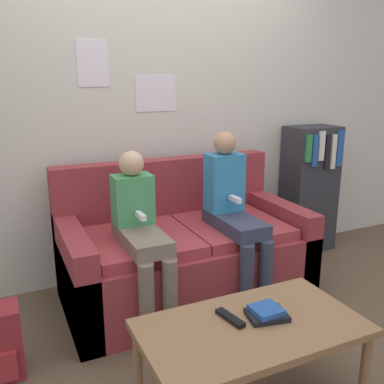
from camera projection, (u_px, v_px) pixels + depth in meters
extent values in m
plane|color=brown|center=(221.00, 334.00, 2.57)|extent=(10.00, 10.00, 0.00)
cube|color=beige|center=(155.00, 104.00, 3.16)|extent=(8.00, 0.06, 2.60)
cube|color=silver|center=(93.00, 63.00, 2.88)|extent=(0.21, 0.00, 0.31)
cube|color=silver|center=(156.00, 94.00, 3.12)|extent=(0.31, 0.00, 0.26)
cube|color=maroon|center=(186.00, 267.00, 2.95)|extent=(1.63, 0.86, 0.45)
cube|color=maroon|center=(166.00, 190.00, 3.15)|extent=(1.63, 0.14, 0.47)
cube|color=maroon|center=(75.00, 277.00, 2.63)|extent=(0.14, 0.86, 0.61)
cube|color=maroon|center=(276.00, 239.00, 3.24)|extent=(0.14, 0.86, 0.61)
cube|color=#A1343A|center=(140.00, 241.00, 2.72)|extent=(0.66, 0.70, 0.07)
cube|color=#A1343A|center=(231.00, 226.00, 2.99)|extent=(0.66, 0.70, 0.07)
cube|color=#8E6642|center=(252.00, 328.00, 1.92)|extent=(1.01, 0.56, 0.04)
cylinder|color=#8E6642|center=(365.00, 371.00, 1.95)|extent=(0.04, 0.04, 0.38)
cylinder|color=#8E6642|center=(138.00, 365.00, 2.00)|extent=(0.04, 0.04, 0.38)
cylinder|color=#8E6642|center=(298.00, 319.00, 2.37)|extent=(0.04, 0.04, 0.38)
cylinder|color=#756656|center=(147.00, 307.00, 2.37)|extent=(0.09, 0.09, 0.52)
cylinder|color=#756656|center=(170.00, 302.00, 2.42)|extent=(0.09, 0.09, 0.52)
cube|color=#756656|center=(142.00, 238.00, 2.55)|extent=(0.23, 0.53, 0.09)
cube|color=#429356|center=(133.00, 199.00, 2.64)|extent=(0.24, 0.16, 0.31)
sphere|color=tan|center=(131.00, 163.00, 2.58)|extent=(0.15, 0.15, 0.15)
cube|color=white|center=(141.00, 216.00, 2.52)|extent=(0.03, 0.12, 0.03)
cylinder|color=#33384C|center=(246.00, 284.00, 2.63)|extent=(0.09, 0.09, 0.52)
cylinder|color=#33384C|center=(265.00, 280.00, 2.69)|extent=(0.09, 0.09, 0.52)
cube|color=#33384C|center=(235.00, 223.00, 2.82)|extent=(0.23, 0.53, 0.09)
cube|color=teal|center=(224.00, 182.00, 2.89)|extent=(0.24, 0.16, 0.39)
sphere|color=tan|center=(225.00, 143.00, 2.82)|extent=(0.15, 0.15, 0.15)
cube|color=white|center=(235.00, 199.00, 2.78)|extent=(0.03, 0.12, 0.03)
cube|color=black|center=(230.00, 318.00, 1.95)|extent=(0.07, 0.17, 0.02)
cube|color=black|center=(267.00, 315.00, 1.97)|extent=(0.20, 0.17, 0.02)
cube|color=#23519E|center=(266.00, 310.00, 1.97)|extent=(0.14, 0.13, 0.02)
cube|color=#2D2D33|center=(309.00, 189.00, 3.74)|extent=(0.44, 0.29, 1.09)
cube|color=#2D8442|center=(309.00, 148.00, 3.44)|extent=(0.05, 0.02, 0.22)
cube|color=#23519E|center=(315.00, 151.00, 3.47)|extent=(0.05, 0.02, 0.26)
cube|color=silver|center=(322.00, 146.00, 3.49)|extent=(0.05, 0.02, 0.24)
cube|color=black|center=(327.00, 152.00, 3.53)|extent=(0.05, 0.02, 0.29)
cube|color=silver|center=(333.00, 152.00, 3.55)|extent=(0.05, 0.02, 0.29)
cube|color=#23519E|center=(340.00, 149.00, 3.58)|extent=(0.06, 0.02, 0.30)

